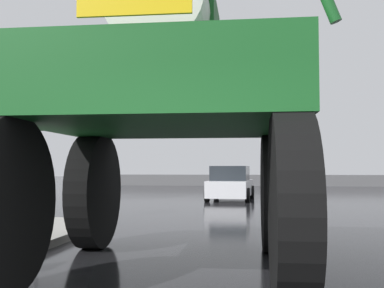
# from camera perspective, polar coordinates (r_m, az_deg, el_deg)

# --- Properties ---
(ground_plane) EXTENTS (120.00, 120.00, 0.00)m
(ground_plane) POSITION_cam_1_polar(r_m,az_deg,el_deg) (20.37, 6.01, -6.95)
(ground_plane) COLOR black
(oversize_sprayer) EXTENTS (4.20, 5.28, 4.94)m
(oversize_sprayer) POSITION_cam_1_polar(r_m,az_deg,el_deg) (6.67, -3.10, 3.85)
(oversize_sprayer) COLOR black
(oversize_sprayer) RESTS_ON ground
(sedan_ahead) EXTENTS (2.08, 4.20, 1.52)m
(sedan_ahead) POSITION_cam_1_polar(r_m,az_deg,el_deg) (21.08, 4.72, -4.88)
(sedan_ahead) COLOR silver
(sedan_ahead) RESTS_ON ground
(traffic_signal_near_left) EXTENTS (0.24, 0.54, 3.37)m
(traffic_signal_near_left) POSITION_cam_1_polar(r_m,az_deg,el_deg) (13.21, -17.95, 1.70)
(traffic_signal_near_left) COLOR #A8AAAF
(traffic_signal_near_left) RESTS_ON ground
(streetlight_far_left) EXTENTS (2.00, 0.24, 9.25)m
(streetlight_far_left) POSITION_cam_1_polar(r_m,az_deg,el_deg) (26.77, -11.22, 4.98)
(streetlight_far_left) COLOR #A8AAAF
(streetlight_far_left) RESTS_ON ground
(bare_tree_left) EXTENTS (2.59, 2.59, 5.80)m
(bare_tree_left) POSITION_cam_1_polar(r_m,az_deg,el_deg) (20.39, -20.71, 6.36)
(bare_tree_left) COLOR #473828
(bare_tree_left) RESTS_ON ground
(roadside_barrier) EXTENTS (28.37, 0.24, 0.90)m
(roadside_barrier) POSITION_cam_1_polar(r_m,az_deg,el_deg) (38.17, 6.80, -4.41)
(roadside_barrier) COLOR #59595B
(roadside_barrier) RESTS_ON ground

